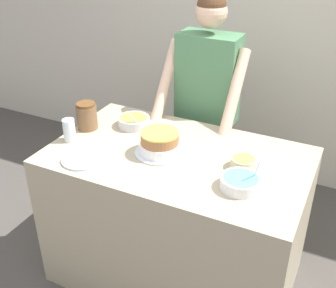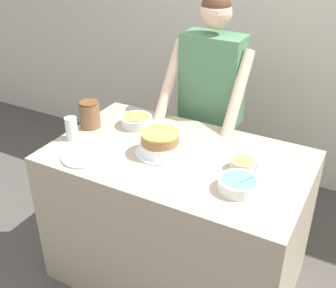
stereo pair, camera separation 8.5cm
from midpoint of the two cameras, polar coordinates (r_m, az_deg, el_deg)
name	(u,v)px [view 1 (the left image)]	position (r m, az deg, el deg)	size (l,w,h in m)	color
wall_back	(257,28)	(3.58, 11.25, 15.13)	(10.00, 0.05, 2.60)	beige
counter	(177,218)	(2.66, 0.26, -9.95)	(1.48, 0.89, 0.92)	tan
person_baker	(207,94)	(2.93, 4.45, 6.81)	(0.56, 0.48, 1.71)	#2D2D38
cake	(160,144)	(2.38, -2.14, 0.06)	(0.29, 0.29, 0.14)	silver
frosting_bowl_yellow	(243,162)	(2.29, 9.13, -2.49)	(0.14, 0.14, 0.06)	beige
frosting_bowl_olive	(134,121)	(2.71, -5.56, 3.09)	(0.20, 0.20, 0.13)	silver
frosting_bowl_blue	(241,182)	(2.13, 8.70, -5.16)	(0.21, 0.21, 0.17)	white
drinking_glass	(69,130)	(2.59, -14.16, 1.81)	(0.07, 0.07, 0.14)	silver
ceramic_plate	(83,159)	(2.40, -12.45, -2.01)	(0.24, 0.24, 0.01)	silver
stoneware_jar	(87,116)	(2.71, -11.83, 3.72)	(0.13, 0.13, 0.17)	brown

